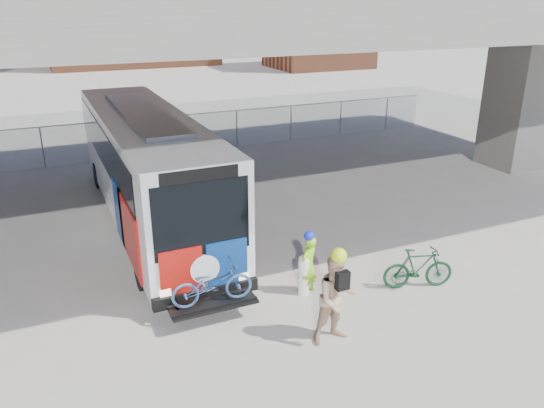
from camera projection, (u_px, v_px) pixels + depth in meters
ground at (254, 261)px, 15.00m from camera, size 160.00×160.00×0.00m
bus at (147, 160)px, 17.02m from camera, size 2.67×12.93×3.69m
overpass at (202, 12)px, 16.05m from camera, size 40.00×16.00×7.95m
chainlink_fence at (156, 126)px, 24.70m from camera, size 30.00×0.06×30.00m
brick_buildings at (87, 15)px, 54.58m from camera, size 54.00×22.00×12.00m
bollard at (304, 273)px, 13.13m from camera, size 0.28×0.28×1.07m
cyclist_hivis at (308, 263)px, 13.09m from camera, size 0.67×0.60×1.69m
cyclist_tan at (337, 298)px, 11.16m from camera, size 0.98×0.77×2.19m
bike_parked at (418, 268)px, 13.42m from camera, size 1.90×1.03×1.10m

